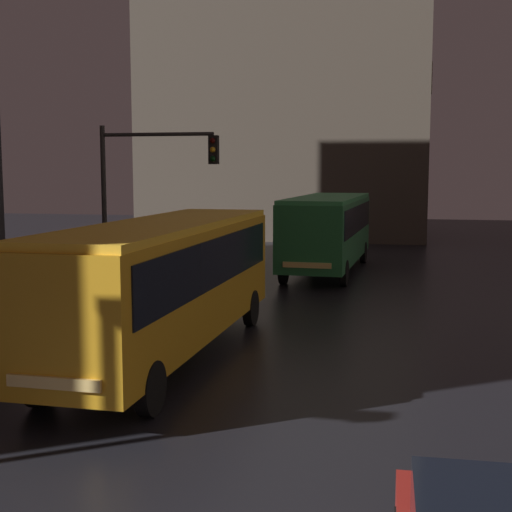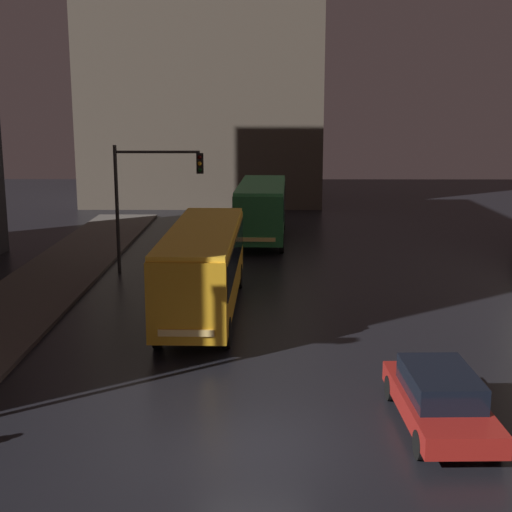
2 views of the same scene
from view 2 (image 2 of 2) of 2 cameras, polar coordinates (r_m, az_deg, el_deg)
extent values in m
plane|color=black|center=(16.41, -0.19, -15.06)|extent=(120.00, 120.00, 0.00)
cube|color=#56514C|center=(27.29, -19.29, -4.47)|extent=(4.00, 48.00, 0.15)
cube|color=#4C4238|center=(58.43, -4.24, 18.04)|extent=(18.00, 12.00, 27.53)
cube|color=beige|center=(58.13, 4.93, 13.99)|extent=(0.24, 10.20, 1.80)
cube|color=orange|center=(25.83, -4.22, -0.79)|extent=(2.58, 10.46, 2.48)
cube|color=black|center=(25.73, -4.24, 0.27)|extent=(2.63, 9.63, 1.10)
cube|color=yellow|center=(25.58, -4.26, 2.10)|extent=(2.53, 10.25, 0.16)
cube|color=#F4CC72|center=(21.04, -5.61, -6.14)|extent=(1.66, 0.14, 0.20)
cylinder|color=black|center=(22.42, -2.38, -6.16)|extent=(0.27, 1.01, 1.00)
cylinder|color=black|center=(22.67, -7.87, -6.06)|extent=(0.27, 1.01, 1.00)
cylinder|color=black|center=(29.74, -1.37, -1.63)|extent=(0.27, 1.01, 1.00)
cylinder|color=black|center=(29.93, -5.52, -1.59)|extent=(0.27, 1.01, 1.00)
cube|color=#236B38|center=(40.19, 0.47, 3.82)|extent=(2.94, 9.91, 2.53)
cube|color=black|center=(40.12, 0.47, 4.55)|extent=(2.97, 9.12, 1.10)
cube|color=#399252|center=(40.03, 0.47, 5.73)|extent=(2.88, 9.71, 0.16)
cube|color=#F4CC72|center=(35.48, 0.14, 1.32)|extent=(1.77, 0.17, 0.20)
cylinder|color=black|center=(36.92, 2.05, 1.02)|extent=(0.29, 1.01, 1.00)
cylinder|color=black|center=(37.02, -1.56, 1.06)|extent=(0.29, 1.01, 1.00)
cylinder|color=black|center=(43.82, 2.17, 2.74)|extent=(0.29, 1.01, 1.00)
cylinder|color=black|center=(43.91, -0.87, 2.77)|extent=(0.29, 1.01, 1.00)
cube|color=maroon|center=(17.68, 14.43, -11.44)|extent=(1.90, 4.60, 0.50)
cube|color=black|center=(17.47, 14.52, -9.78)|extent=(1.59, 2.54, 0.60)
cylinder|color=black|center=(16.65, 18.65, -14.09)|extent=(0.21, 0.64, 0.64)
cylinder|color=black|center=(16.19, 13.00, -14.52)|extent=(0.21, 0.64, 0.64)
cylinder|color=black|center=(19.38, 15.53, -10.12)|extent=(0.21, 0.64, 0.64)
cylinder|color=black|center=(18.99, 10.71, -10.34)|extent=(0.21, 0.64, 0.64)
cylinder|color=#2D2D2D|center=(32.56, -11.05, 3.62)|extent=(0.16, 0.16, 5.78)
cylinder|color=#2D2D2D|center=(31.99, -7.91, 8.25)|extent=(3.75, 0.12, 0.12)
cube|color=black|center=(31.81, -4.51, 7.40)|extent=(0.30, 0.24, 0.90)
sphere|color=#390706|center=(31.65, -4.54, 7.89)|extent=(0.18, 0.18, 0.18)
sphere|color=gold|center=(31.67, -4.53, 7.38)|extent=(0.18, 0.18, 0.18)
sphere|color=black|center=(31.69, -4.52, 6.88)|extent=(0.18, 0.18, 0.18)
camera|label=1|loc=(10.69, 18.46, -5.48)|focal=50.00mm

